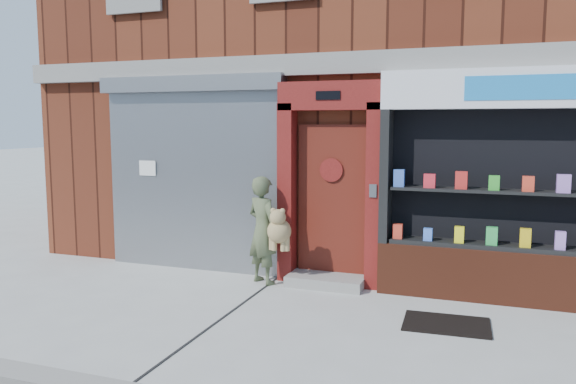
% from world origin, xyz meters
% --- Properties ---
extents(ground, '(80.00, 80.00, 0.00)m').
position_xyz_m(ground, '(0.00, 0.00, 0.00)').
color(ground, '#9E9E99').
rests_on(ground, ground).
extents(building, '(12.00, 8.16, 8.00)m').
position_xyz_m(building, '(-0.00, 5.99, 4.00)').
color(building, '#4D1E11').
rests_on(building, ground).
extents(shutter_bay, '(3.10, 0.30, 3.04)m').
position_xyz_m(shutter_bay, '(-3.00, 1.93, 1.72)').
color(shutter_bay, gray).
rests_on(shutter_bay, ground).
extents(red_door_bay, '(1.52, 0.58, 2.90)m').
position_xyz_m(red_door_bay, '(-0.75, 1.86, 1.46)').
color(red_door_bay, '#5D1210').
rests_on(red_door_bay, ground).
extents(pharmacy_bay, '(3.50, 0.41, 3.00)m').
position_xyz_m(pharmacy_bay, '(1.75, 1.81, 1.37)').
color(pharmacy_bay, '#5F2716').
rests_on(pharmacy_bay, ground).
extents(woman, '(0.83, 0.65, 1.57)m').
position_xyz_m(woman, '(-1.62, 1.52, 0.79)').
color(woman, '#4D583A').
rests_on(woman, ground).
extents(doormat, '(1.00, 0.72, 0.02)m').
position_xyz_m(doormat, '(0.99, 0.65, 0.01)').
color(doormat, black).
rests_on(doormat, ground).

